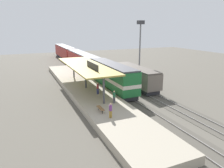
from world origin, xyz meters
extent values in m
plane|color=#5B564C|center=(2.00, 0.00, 0.00)|extent=(120.00, 120.00, 0.00)
cube|color=#4E4941|center=(0.00, 0.00, 0.02)|extent=(3.20, 110.00, 0.04)
cube|color=gray|center=(-0.72, 0.00, 0.08)|extent=(0.10, 110.00, 0.16)
cube|color=gray|center=(0.72, 0.00, 0.08)|extent=(0.10, 110.00, 0.16)
cube|color=#4E4941|center=(4.60, 0.00, 0.02)|extent=(3.20, 110.00, 0.04)
cube|color=gray|center=(3.88, 0.00, 0.08)|extent=(0.10, 110.00, 0.16)
cube|color=gray|center=(5.32, 0.00, 0.08)|extent=(0.10, 110.00, 0.16)
cube|color=#A89E89|center=(-4.60, 0.00, 0.45)|extent=(6.00, 44.00, 0.90)
cylinder|color=#47474C|center=(-4.60, -8.00, 2.70)|extent=(0.28, 0.28, 3.60)
cylinder|color=#47474C|center=(-4.60, 0.00, 2.70)|extent=(0.28, 0.28, 3.60)
cylinder|color=#47474C|center=(-4.60, 8.00, 2.70)|extent=(0.28, 0.28, 3.60)
cube|color=#A38E3D|center=(-4.60, 0.00, 4.60)|extent=(5.20, 18.00, 0.20)
cube|color=black|center=(-4.60, -3.60, 5.15)|extent=(0.12, 4.80, 0.90)
cylinder|color=#333338|center=(-6.00, -11.11, 1.11)|extent=(0.07, 0.07, 0.42)
cylinder|color=#333338|center=(-6.00, -9.81, 1.11)|extent=(0.07, 0.07, 0.42)
cube|color=brown|center=(-6.00, -10.46, 1.36)|extent=(0.44, 1.70, 0.08)
cube|color=#28282D|center=(0.00, -0.08, 0.51)|extent=(2.60, 13.60, 0.70)
cube|color=#1E6B33|center=(0.00, -0.08, 2.61)|extent=(2.90, 14.40, 3.50)
cube|color=#424247|center=(0.00, -0.08, 4.48)|extent=(2.78, 14.11, 0.24)
cube|color=beige|center=(0.00, -0.08, 2.35)|extent=(2.93, 14.43, 0.56)
cube|color=#28282D|center=(0.00, 17.92, 0.51)|extent=(2.60, 19.20, 0.70)
cube|color=maroon|center=(0.00, 17.92, 2.51)|extent=(2.90, 20.00, 3.30)
cube|color=slate|center=(0.00, 17.92, 4.28)|extent=(2.78, 19.60, 0.24)
cube|color=#28282D|center=(0.00, 38.72, 0.51)|extent=(2.60, 19.20, 0.70)
cube|color=maroon|center=(0.00, 38.72, 2.51)|extent=(2.90, 20.00, 3.30)
cube|color=slate|center=(0.00, 38.72, 4.28)|extent=(2.78, 19.60, 0.24)
cube|color=#28282D|center=(4.60, -0.23, 0.51)|extent=(2.50, 11.20, 0.70)
cube|color=#6B6056|center=(4.60, -0.23, 2.16)|extent=(2.80, 12.00, 2.60)
cube|color=#554D45|center=(4.60, -0.23, 3.58)|extent=(2.69, 11.76, 0.24)
cylinder|color=slate|center=(7.80, 4.04, 5.50)|extent=(0.28, 0.28, 11.00)
cube|color=#333338|center=(7.80, 4.04, 11.35)|extent=(1.10, 1.10, 0.70)
cylinder|color=#4C4C51|center=(-3.42, -8.42, 1.32)|extent=(0.16, 0.16, 0.84)
cylinder|color=#4C4C51|center=(-3.24, -8.42, 1.32)|extent=(0.16, 0.16, 0.84)
cylinder|color=#23603D|center=(-3.33, -8.42, 2.06)|extent=(0.34, 0.34, 0.64)
sphere|color=tan|center=(-3.33, -8.42, 2.50)|extent=(0.23, 0.23, 0.23)
cylinder|color=olive|center=(-5.68, -12.50, 1.32)|extent=(0.16, 0.16, 0.84)
cylinder|color=olive|center=(-5.50, -12.50, 1.32)|extent=(0.16, 0.16, 0.84)
cylinder|color=#663375|center=(-5.59, -12.50, 2.06)|extent=(0.34, 0.34, 0.64)
sphere|color=tan|center=(-5.59, -12.50, 2.50)|extent=(0.23, 0.23, 0.23)
cylinder|color=navy|center=(-4.07, -3.96, 1.32)|extent=(0.16, 0.16, 0.84)
cylinder|color=navy|center=(-3.89, -3.96, 1.32)|extent=(0.16, 0.16, 0.84)
cylinder|color=maroon|center=(-3.98, -3.96, 2.06)|extent=(0.34, 0.34, 0.64)
sphere|color=tan|center=(-3.98, -3.96, 2.50)|extent=(0.23, 0.23, 0.23)
camera|label=1|loc=(-14.14, -32.38, 10.61)|focal=34.19mm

